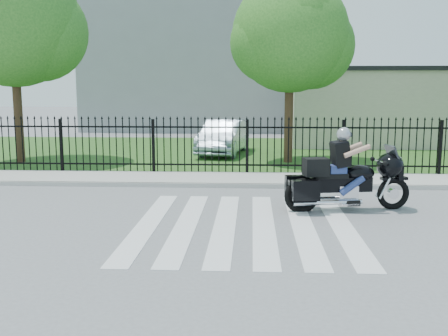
{
  "coord_description": "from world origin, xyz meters",
  "views": [
    {
      "loc": [
        0.14,
        -10.49,
        2.85
      ],
      "look_at": [
        -0.48,
        1.23,
        1.0
      ],
      "focal_mm": 42.0,
      "sensor_mm": 36.0,
      "label": 1
    }
  ],
  "objects": [
    {
      "name": "sidewalk",
      "position": [
        0.0,
        5.0,
        0.06
      ],
      "size": [
        40.0,
        2.0,
        0.12
      ],
      "primitive_type": "cube",
      "color": "#ADAAA3",
      "rests_on": "ground"
    },
    {
      "name": "building_low_roof",
      "position": [
        7.0,
        16.0,
        3.6
      ],
      "size": [
        10.2,
        6.2,
        0.2
      ],
      "primitive_type": "cube",
      "color": "black",
      "rests_on": "building_low"
    },
    {
      "name": "crosswalk",
      "position": [
        0.0,
        0.0,
        0.01
      ],
      "size": [
        5.0,
        5.5,
        0.01
      ],
      "primitive_type": null,
      "color": "silver",
      "rests_on": "ground"
    },
    {
      "name": "parked_car",
      "position": [
        -1.04,
        11.21,
        0.73
      ],
      "size": [
        2.12,
        4.47,
        1.41
      ],
      "primitive_type": "imported",
      "rotation": [
        0.0,
        0.0,
        -0.15
      ],
      "color": "#A0B7CA",
      "rests_on": "grass_strip"
    },
    {
      "name": "iron_fence",
      "position": [
        0.0,
        6.0,
        0.9
      ],
      "size": [
        26.0,
        0.04,
        1.8
      ],
      "color": "black",
      "rests_on": "ground"
    },
    {
      "name": "ground",
      "position": [
        0.0,
        0.0,
        0.0
      ],
      "size": [
        120.0,
        120.0,
        0.0
      ],
      "primitive_type": "plane",
      "color": "slate",
      "rests_on": "ground"
    },
    {
      "name": "tree_left",
      "position": [
        -8.5,
        8.5,
        5.17
      ],
      "size": [
        4.8,
        4.8,
        7.58
      ],
      "color": "#382316",
      "rests_on": "ground"
    },
    {
      "name": "building_low",
      "position": [
        7.0,
        16.0,
        1.75
      ],
      "size": [
        10.0,
        6.0,
        3.5
      ],
      "primitive_type": "cube",
      "color": "beige",
      "rests_on": "ground"
    },
    {
      "name": "motorcycle_rider",
      "position": [
        2.28,
        1.43,
        0.8
      ],
      "size": [
        2.96,
        1.27,
        1.97
      ],
      "rotation": [
        0.0,
        0.0,
        0.17
      ],
      "color": "black",
      "rests_on": "ground"
    },
    {
      "name": "building_tall",
      "position": [
        -3.0,
        26.0,
        6.0
      ],
      "size": [
        15.0,
        10.0,
        12.0
      ],
      "primitive_type": "cube",
      "color": "gray",
      "rests_on": "ground"
    },
    {
      "name": "grass_strip",
      "position": [
        0.0,
        12.0,
        0.01
      ],
      "size": [
        40.0,
        12.0,
        0.02
      ],
      "primitive_type": "cube",
      "color": "#23501B",
      "rests_on": "ground"
    },
    {
      "name": "tree_mid",
      "position": [
        1.5,
        9.0,
        4.67
      ],
      "size": [
        4.2,
        4.2,
        6.78
      ],
      "color": "#382316",
      "rests_on": "ground"
    },
    {
      "name": "curb",
      "position": [
        0.0,
        4.0,
        0.06
      ],
      "size": [
        40.0,
        0.12,
        0.12
      ],
      "primitive_type": "cube",
      "color": "#ADAAA3",
      "rests_on": "ground"
    }
  ]
}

